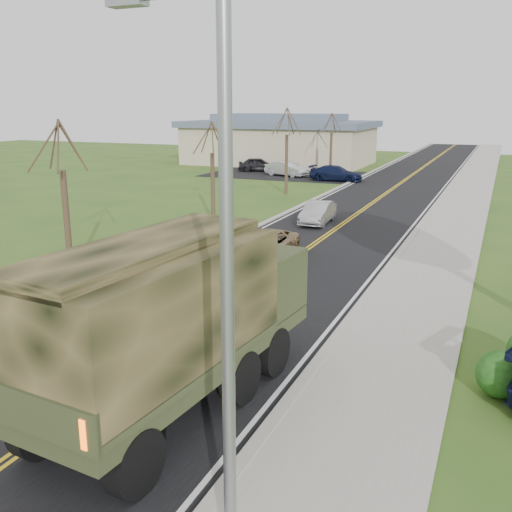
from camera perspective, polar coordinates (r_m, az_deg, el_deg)
The scene contains 17 objects.
ground at distance 12.38m, azimuth -23.92°, elevation -18.46°, with size 160.00×160.00×0.00m, color #2D541C.
road at distance 47.86m, azimuth 13.51°, elevation 6.55°, with size 8.00×120.00×0.01m, color black.
curb_right at distance 47.33m, azimuth 18.48°, elevation 6.18°, with size 0.30×120.00×0.12m, color #9E998E.
sidewalk_right at distance 47.22m, azimuth 20.60°, elevation 5.96°, with size 3.20×120.00×0.10m, color #9E998E.
curb_left at distance 48.73m, azimuth 8.68°, elevation 6.98°, with size 0.30×120.00×0.10m, color #9E998E.
street_light at distance 7.30m, azimuth -3.61°, elevation -1.94°, with size 1.65×0.22×8.00m.
bare_tree_a at distance 22.86m, azimuth -18.47°, elevation 4.19°, with size 1.93×2.26×6.08m.
bare_tree_b at distance 32.70m, azimuth -4.36°, elevation 7.63°, with size 1.83×2.14×5.73m.
bare_tree_c at distance 43.59m, azimuth 3.07°, elevation 9.83°, with size 2.04×2.39×6.42m.
bare_tree_d at distance 54.98m, azimuth 7.50°, elevation 10.52°, with size 1.88×2.20×5.91m.
commercial_building at distance 67.26m, azimuth 2.41°, elevation 11.50°, with size 25.50×21.50×5.65m.
military_truck at distance 12.35m, azimuth -8.56°, elevation -5.53°, with size 3.48×8.18×3.97m.
suv_champagne at distance 24.95m, azimuth 0.98°, elevation 1.07°, with size 2.03×4.40×1.22m, color #917651.
sedan_silver at distance 32.78m, azimuth 6.20°, elevation 4.33°, with size 1.32×3.80×1.25m, color #AFAFB4.
lot_car_dark at distance 59.19m, azimuth 0.26°, elevation 9.14°, with size 1.67×4.16×1.42m, color black.
lot_car_silver at distance 55.18m, azimuth 3.08°, elevation 8.73°, with size 1.52×4.37×1.44m, color silver.
lot_car_navy at distance 51.94m, azimuth 8.00°, elevation 8.19°, with size 1.92×4.72×1.37m, color #0F1637.
Camera 1 is at (8.09, -6.72, 6.53)m, focal length 40.00 mm.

